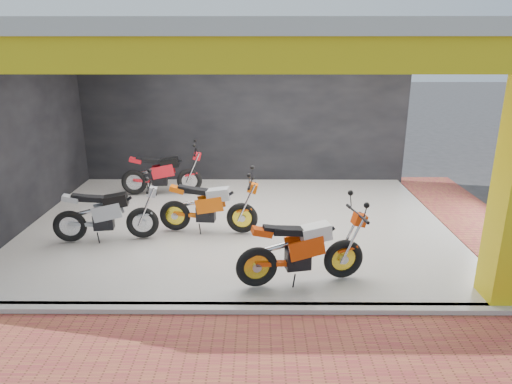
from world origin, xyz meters
TOP-DOWN VIEW (x-y plane):
  - ground at (0.00, 0.00)m, footprint 80.00×80.00m
  - showroom_floor at (0.00, 2.00)m, footprint 8.00×6.00m
  - showroom_ceiling at (0.00, 2.00)m, footprint 8.40×6.40m
  - back_wall at (0.00, 5.10)m, footprint 8.20×0.20m
  - left_wall at (-4.10, 2.00)m, footprint 0.20×6.20m
  - header_beam_front at (0.00, -1.00)m, footprint 8.40×0.30m
  - header_beam_right at (4.00, 2.00)m, footprint 0.30×6.40m
  - floor_kerb at (0.00, -1.02)m, footprint 8.00×0.20m
  - paver_front at (0.00, -1.80)m, footprint 9.00×1.40m
  - paver_right at (4.80, 2.00)m, footprint 1.40×7.00m
  - moto_hero at (1.66, -0.26)m, footprint 2.11×1.14m
  - moto_row_a at (0.11, 1.43)m, footprint 1.99×0.89m
  - moto_row_b at (-1.65, 1.19)m, footprint 1.99×0.97m
  - moto_row_d at (-1.20, 3.81)m, footprint 2.00×0.89m

SIDE VIEW (x-z plane):
  - ground at x=0.00m, z-range 0.00..0.00m
  - paver_front at x=0.00m, z-range 0.00..0.03m
  - paver_right at x=4.80m, z-range 0.00..0.03m
  - showroom_floor at x=0.00m, z-range 0.00..0.10m
  - floor_kerb at x=0.00m, z-range 0.00..0.10m
  - moto_row_b at x=-1.65m, z-range 0.10..1.27m
  - moto_row_a at x=0.11m, z-range 0.10..1.28m
  - moto_row_d at x=-1.20m, z-range 0.10..1.29m
  - moto_hero at x=1.66m, z-range 0.10..1.33m
  - back_wall at x=0.00m, z-range 0.00..3.50m
  - left_wall at x=-4.10m, z-range 0.00..3.50m
  - header_beam_front at x=0.00m, z-range 3.10..3.50m
  - header_beam_right at x=4.00m, z-range 3.10..3.50m
  - showroom_ceiling at x=0.00m, z-range 3.50..3.70m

